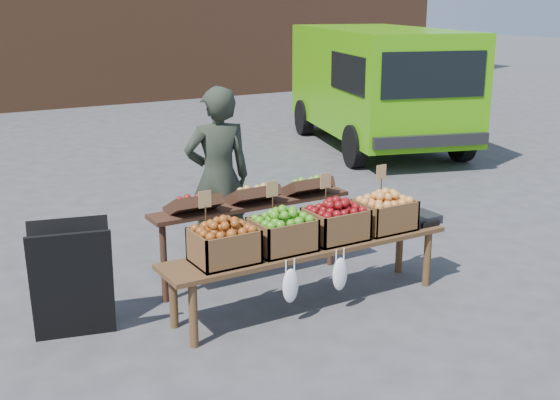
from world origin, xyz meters
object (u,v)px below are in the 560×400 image
crate_russet_pears (282,234)px  display_bench (309,275)px  vendor (218,178)px  crate_green_apples (384,215)px  back_table (253,231)px  weighing_scale (419,218)px  crate_golden_apples (224,246)px  delivery_van (377,89)px  crate_red_apples (336,224)px  chalkboard_sign (72,281)px

crate_russet_pears → display_bench: bearing=0.0°
vendor → crate_green_apples: vendor is taller
display_bench → back_table: bearing=103.3°
weighing_scale → crate_golden_apples: bearing=180.0°
back_table → delivery_van: bearing=41.9°
back_table → crate_red_apples: 0.87m
delivery_van → crate_green_apples: (-4.07, -5.26, -0.36)m
crate_green_apples → weighing_scale: size_ratio=1.47×
vendor → crate_golden_apples: size_ratio=3.66×
crate_green_apples → weighing_scale: (0.43, 0.00, -0.10)m
back_table → crate_golden_apples: 0.99m
delivery_van → back_table: 6.82m
crate_golden_apples → vendor: bearing=65.7°
vendor → back_table: 0.71m
display_bench → crate_russet_pears: crate_russet_pears is taller
crate_golden_apples → crate_russet_pears: 0.55m
vendor → crate_red_apples: size_ratio=3.66×
delivery_van → display_bench: delivery_van is taller
crate_golden_apples → crate_red_apples: size_ratio=1.00×
delivery_van → back_table: (-5.06, -4.54, -0.55)m
vendor → weighing_scale: bearing=149.9°
crate_golden_apples → crate_green_apples: size_ratio=1.00×
vendor → weighing_scale: (1.49, -1.31, -0.30)m
delivery_van → vendor: 6.47m
crate_golden_apples → back_table: bearing=47.7°
crate_golden_apples → crate_red_apples: bearing=0.0°
chalkboard_sign → display_bench: chalkboard_sign is taller
delivery_van → display_bench: bearing=-116.2°
vendor → weighing_scale: 2.00m
delivery_van → crate_golden_apples: bearing=-120.6°
crate_red_apples → weighing_scale: crate_red_apples is taller
delivery_van → chalkboard_sign: 8.37m
delivery_van → crate_golden_apples: size_ratio=9.55×
delivery_van → vendor: size_ratio=2.61×
display_bench → crate_green_apples: 0.93m
chalkboard_sign → back_table: back_table is taller
crate_russet_pears → weighing_scale: size_ratio=1.47×
delivery_van → crate_green_apples: 6.66m
crate_red_apples → vendor: bearing=111.3°
back_table → crate_russet_pears: bearing=-98.3°
vendor → crate_green_apples: size_ratio=3.66×
display_bench → crate_golden_apples: 0.93m
back_table → crate_russet_pears: 0.75m
display_bench → crate_russet_pears: bearing=180.0°
vendor → crate_red_apples: (0.51, -1.31, -0.20)m
crate_russet_pears → chalkboard_sign: bearing=164.5°
weighing_scale → crate_green_apples: bearing=180.0°
vendor → chalkboard_sign: size_ratio=1.91×
back_table → crate_green_apples: bearing=-35.9°
vendor → display_bench: vendor is taller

